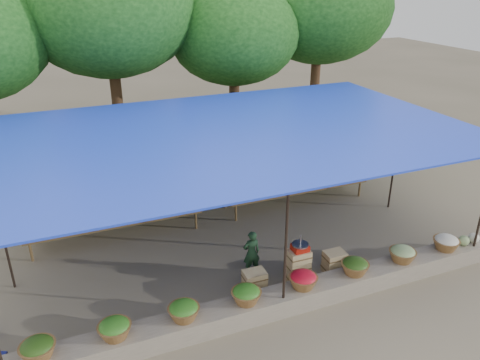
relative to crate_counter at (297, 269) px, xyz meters
name	(u,v)px	position (x,y,z in m)	size (l,w,h in m)	color
ground	(229,241)	(-0.74, 2.08, -0.31)	(60.00, 60.00, 0.00)	brown
stone_curb	(279,301)	(-0.74, -0.67, -0.11)	(10.60, 0.55, 0.40)	#686053
stall_canopy	(227,136)	(-0.74, 2.14, 2.37)	(10.80, 6.60, 2.82)	black
produce_baskets	(275,287)	(-0.84, -0.67, 0.25)	(8.98, 0.58, 0.34)	brown
netting_backdrop	(189,152)	(-0.74, 5.23, 0.94)	(10.60, 0.06, 2.50)	#1A4318
tree_row	(173,18)	(-0.24, 8.16, 4.39)	(16.51, 5.50, 7.12)	#332012
fruit_table_left	(114,213)	(-3.23, 3.43, 0.30)	(4.21, 0.95, 0.93)	#45341B
fruit_table_right	(294,182)	(1.77, 3.43, 0.30)	(4.21, 0.95, 0.93)	#45341B
crate_counter	(297,269)	(0.00, 0.00, 0.00)	(2.36, 0.35, 0.77)	tan
weighing_scale	(300,247)	(0.05, 0.00, 0.55)	(0.34, 0.34, 0.37)	#A8180D
vendor_seated	(252,253)	(-0.76, 0.64, 0.21)	(0.38, 0.25, 1.05)	#17331E
customer_left	(55,201)	(-4.53, 4.21, 0.52)	(0.81, 0.63, 1.66)	slate
customer_mid	(239,173)	(0.29, 3.96, 0.59)	(1.16, 0.67, 1.80)	slate
customer_right	(291,163)	(2.04, 4.17, 0.56)	(1.02, 0.43, 1.74)	slate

